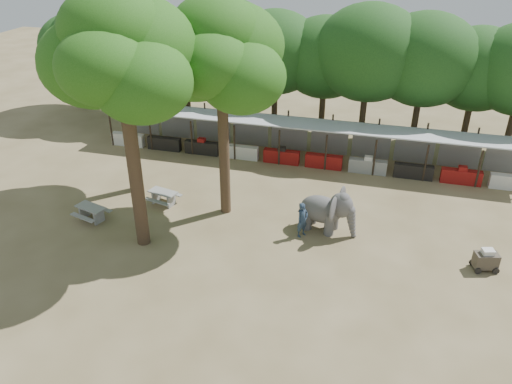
% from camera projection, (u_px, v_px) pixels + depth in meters
% --- Properties ---
extents(ground, '(100.00, 100.00, 0.00)m').
position_uv_depth(ground, '(248.00, 287.00, 21.89)').
color(ground, brown).
rests_on(ground, ground).
extents(vendor_stalls, '(28.00, 2.99, 2.80)m').
position_uv_depth(vendor_stalls, '(306.00, 143.00, 33.05)').
color(vendor_stalls, '#A9ABB2').
rests_on(vendor_stalls, ground).
extents(yard_tree_left, '(7.10, 6.90, 11.02)m').
position_uv_depth(yard_tree_left, '(118.00, 50.00, 26.16)').
color(yard_tree_left, '#332316').
rests_on(yard_tree_left, ground).
extents(yard_tree_center, '(7.10, 6.90, 12.04)m').
position_uv_depth(yard_tree_center, '(119.00, 56.00, 20.75)').
color(yard_tree_center, '#332316').
rests_on(yard_tree_center, ground).
extents(yard_tree_back, '(7.10, 6.90, 11.36)m').
position_uv_depth(yard_tree_back, '(219.00, 55.00, 23.77)').
color(yard_tree_back, '#332316').
rests_on(yard_tree_back, ground).
extents(backdrop_trees, '(46.46, 5.95, 8.33)m').
position_uv_depth(backdrop_trees, '(321.00, 59.00, 35.35)').
color(backdrop_trees, '#332316').
rests_on(backdrop_trees, ground).
extents(elephant, '(3.18, 2.36, 2.37)m').
position_uv_depth(elephant, '(328.00, 210.00, 25.40)').
color(elephant, '#474444').
rests_on(elephant, ground).
extents(handler, '(0.75, 0.81, 1.87)m').
position_uv_depth(handler, '(302.00, 220.00, 25.06)').
color(handler, '#26384C').
rests_on(handler, ground).
extents(picnic_table_near, '(1.98, 1.87, 0.82)m').
position_uv_depth(picnic_table_near, '(91.00, 211.00, 26.57)').
color(picnic_table_near, gray).
rests_on(picnic_table_near, ground).
extents(picnic_table_far, '(1.90, 1.78, 0.81)m').
position_uv_depth(picnic_table_far, '(163.00, 196.00, 28.08)').
color(picnic_table_far, gray).
rests_on(picnic_table_far, ground).
extents(cart_front, '(1.29, 1.02, 1.11)m').
position_uv_depth(cart_front, '(486.00, 260.00, 22.76)').
color(cart_front, '#383028').
rests_on(cart_front, ground).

